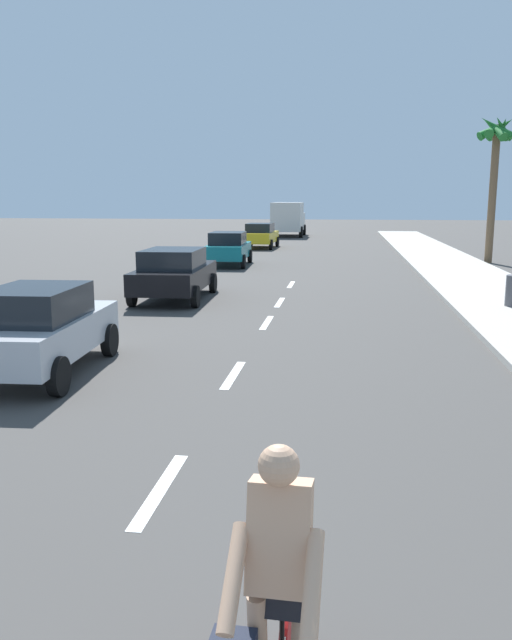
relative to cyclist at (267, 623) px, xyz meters
name	(u,v)px	position (x,y,z in m)	size (l,w,h in m)	color
ground_plane	(279,304)	(-1.53, 15.33, -0.83)	(160.00, 160.00, 0.00)	#423F3D
sidewalk_strip	(499,297)	(5.19, 17.33, -0.76)	(3.60, 80.00, 0.14)	#B2ADA3
lane_stripe_2	(160,489)	(-1.53, 3.10, -0.83)	(0.16, 1.80, 0.01)	white
lane_stripe_3	(233,375)	(-1.53, 7.62, -0.83)	(0.16, 1.80, 0.01)	white
lane_stripe_4	(267,323)	(-1.53, 12.47, -0.83)	(0.16, 1.80, 0.01)	white
lane_stripe_5	(280,302)	(-1.53, 15.66, -0.83)	(0.16, 1.80, 0.01)	white
lane_stripe_6	(291,284)	(-1.53, 19.74, -0.83)	(0.16, 1.80, 0.01)	white
cyclist	(267,623)	(0.00, 0.00, 0.00)	(0.62, 1.71, 1.82)	black
parked_car_silver	(40,328)	(-4.94, 7.26, 0.00)	(1.99, 3.95, 1.57)	#B7BABF
parked_car_black	(174,272)	(-4.83, 15.83, 0.01)	(2.19, 4.52, 1.57)	black
parked_car_teal	(228,248)	(-5.01, 26.03, 0.01)	(2.04, 4.16, 1.57)	#14727A
parked_car_yellow	(260,235)	(-4.95, 36.94, 0.01)	(2.04, 4.24, 1.57)	gold
delivery_truck	(288,218)	(-4.35, 50.08, 0.67)	(2.68, 6.24, 2.80)	beige
palm_tree_distant	(496,147)	(7.33, 29.04, 4.66)	(1.77, 1.98, 7.12)	brown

